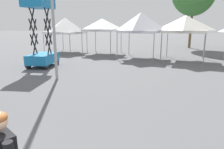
# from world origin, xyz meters

# --- Properties ---
(canopy_tent_far_left) EXTENTS (3.41, 3.41, 3.34)m
(canopy_tent_far_left) POSITION_xyz_m (-9.29, 17.66, 2.58)
(canopy_tent_far_left) COLOR #9E9EA3
(canopy_tent_far_left) RESTS_ON ground
(canopy_tent_right_of_center) EXTENTS (3.06, 3.06, 3.24)m
(canopy_tent_right_of_center) POSITION_xyz_m (-5.49, 17.92, 2.66)
(canopy_tent_right_of_center) COLOR #9E9EA3
(canopy_tent_right_of_center) RESTS_ON ground
(canopy_tent_center) EXTENTS (3.27, 3.27, 3.65)m
(canopy_tent_center) POSITION_xyz_m (-1.55, 16.43, 2.85)
(canopy_tent_center) COLOR #9E9EA3
(canopy_tent_center) RESTS_ON ground
(canopy_tent_behind_left) EXTENTS (3.24, 3.24, 3.36)m
(canopy_tent_behind_left) POSITION_xyz_m (1.87, 16.33, 2.73)
(canopy_tent_behind_left) COLOR #9E9EA3
(canopy_tent_behind_left) RESTS_ON ground
(scissor_lift) EXTENTS (1.87, 2.55, 4.37)m
(scissor_lift) POSITION_xyz_m (-6.83, 10.70, 1.30)
(scissor_lift) COLOR black
(scissor_lift) RESTS_ON ground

